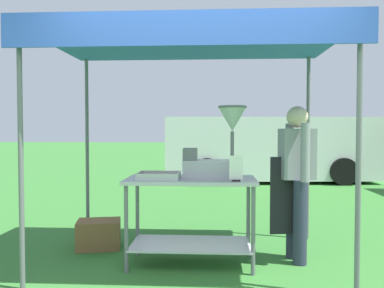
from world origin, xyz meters
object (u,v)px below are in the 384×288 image
Objects in this scene: donut_tray at (159,177)px; vendor at (296,175)px; donut_fryer at (217,149)px; van_white at (268,148)px; supply_crate at (99,234)px; donut_cart at (191,203)px; stall_canopy at (191,46)px; menu_sign at (236,170)px.

vendor is (1.39, 0.28, 0.00)m from donut_tray.
donut_fryer is 0.13× the size of van_white.
donut_fryer is at bearing -16.77° from supply_crate.
van_white reaches higher than donut_cart.
vendor is 0.29× the size of van_white.
vendor is 2.96× the size of supply_crate.
donut_cart is 1.13m from vendor.
donut_fryer reaches higher than vendor.
stall_canopy is 1.71m from vendor.
donut_tray is 0.74× the size of supply_crate.
supply_crate is (-1.10, 0.39, -2.06)m from stall_canopy.
donut_tray is 1.65× the size of menu_sign.
donut_cart is 0.61m from menu_sign.
stall_canopy is at bearing 90.00° from donut_cart.
vendor is (1.08, 0.16, 0.28)m from donut_cart.
stall_canopy is 4.09× the size of donut_fryer.
donut_cart is 0.23× the size of van_white.
menu_sign is at bearing -7.20° from donut_tray.
donut_tray is (-0.31, -0.23, -1.32)m from stall_canopy.
stall_canopy is 1.38m from donut_tray.
stall_canopy reaches higher than donut_tray.
supply_crate is at bearing 156.13° from donut_cart.
donut_cart is at bearing -23.87° from supply_crate.
stall_canopy is 2.30× the size of donut_cart.
stall_canopy is at bearing -176.97° from vendor.
stall_canopy is at bearing -19.40° from supply_crate.
menu_sign is 0.45× the size of supply_crate.
van_white is at bearing 78.22° from donut_fryer.
van_white is at bearing 74.08° from donut_tray.
supply_crate is (-1.10, 0.49, -0.47)m from donut_cart.
donut_cart is at bearing -171.79° from vendor.
vendor is 6.70m from van_white.
stall_canopy is 5.51× the size of supply_crate.
donut_cart is at bearing -103.79° from van_white.
donut_cart is 7.04m from van_white.
donut_fryer is 1.35× the size of supply_crate.
menu_sign is 1.88m from supply_crate.
donut_tray is 0.07× the size of van_white.
donut_fryer reaches higher than menu_sign.
donut_tray is 0.25× the size of vendor.
supply_crate is (-1.36, 0.41, -1.01)m from donut_fryer.
van_white reaches higher than menu_sign.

